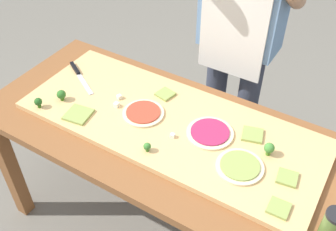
{
  "coord_description": "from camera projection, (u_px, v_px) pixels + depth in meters",
  "views": [
    {
      "loc": [
        0.62,
        -1.06,
        2.0
      ],
      "look_at": [
        -0.04,
        0.02,
        0.86
      ],
      "focal_mm": 42.24,
      "sensor_mm": 36.0,
      "label": 1
    }
  ],
  "objects": [
    {
      "name": "pizza_slice_far_right",
      "position": [
        78.0,
        114.0,
        1.77
      ],
      "size": [
        0.12,
        0.12,
        0.01
      ],
      "primitive_type": "cube",
      "rotation": [
        0.0,
        0.0,
        0.15
      ],
      "color": "#899E4C",
      "rests_on": "cutting_board"
    },
    {
      "name": "pizza_slice_far_left",
      "position": [
        252.0,
        135.0,
        1.67
      ],
      "size": [
        0.11,
        0.11,
        0.01
      ],
      "primitive_type": "cube",
      "rotation": [
        0.0,
        0.0,
        0.28
      ],
      "color": "#899E4C",
      "rests_on": "cutting_board"
    },
    {
      "name": "broccoli_floret_front_left",
      "position": [
        38.0,
        102.0,
        1.79
      ],
      "size": [
        0.04,
        0.04,
        0.05
      ],
      "color": "#2C5915",
      "rests_on": "cutting_board"
    },
    {
      "name": "broccoli_floret_back_right",
      "position": [
        269.0,
        148.0,
        1.57
      ],
      "size": [
        0.04,
        0.04,
        0.06
      ],
      "color": "#487A23",
      "rests_on": "cutting_board"
    },
    {
      "name": "pizza_slice_center",
      "position": [
        287.0,
        178.0,
        1.5
      ],
      "size": [
        0.09,
        0.09,
        0.01
      ],
      "primitive_type": "cube",
      "rotation": [
        0.0,
        0.0,
        0.14
      ],
      "color": "#899E4C",
      "rests_on": "cutting_board"
    },
    {
      "name": "pizza_whole_tomato_red",
      "position": [
        143.0,
        113.0,
        1.77
      ],
      "size": [
        0.19,
        0.19,
        0.02
      ],
      "color": "beige",
      "rests_on": "cutting_board"
    },
    {
      "name": "prep_table",
      "position": [
        174.0,
        150.0,
        1.79
      ],
      "size": [
        1.79,
        0.75,
        0.79
      ],
      "color": "brown",
      "rests_on": "ground"
    },
    {
      "name": "cheese_crumble_a",
      "position": [
        173.0,
        136.0,
        1.66
      ],
      "size": [
        0.02,
        0.02,
        0.02
      ],
      "primitive_type": "cube",
      "rotation": [
        0.0,
        0.0,
        0.2
      ],
      "color": "white",
      "rests_on": "cutting_board"
    },
    {
      "name": "cutting_board",
      "position": [
        170.0,
        124.0,
        1.75
      ],
      "size": [
        1.36,
        0.54,
        0.03
      ],
      "primitive_type": "cube",
      "color": "tan",
      "rests_on": "prep_table"
    },
    {
      "name": "cook_center",
      "position": [
        240.0,
        29.0,
        1.99
      ],
      "size": [
        0.54,
        0.39,
        1.67
      ],
      "color": "#333847",
      "rests_on": "ground"
    },
    {
      "name": "cheese_crumble_b",
      "position": [
        119.0,
        97.0,
        1.85
      ],
      "size": [
        0.03,
        0.03,
        0.02
      ],
      "primitive_type": "cube",
      "rotation": [
        0.0,
        0.0,
        1.24
      ],
      "color": "silver",
      "rests_on": "cutting_board"
    },
    {
      "name": "broccoli_floret_back_left",
      "position": [
        147.0,
        147.0,
        1.59
      ],
      "size": [
        0.03,
        0.03,
        0.04
      ],
      "color": "#3F7220",
      "rests_on": "cutting_board"
    },
    {
      "name": "pizza_slice_near_left",
      "position": [
        279.0,
        208.0,
        1.4
      ],
      "size": [
        0.08,
        0.08,
        0.01
      ],
      "primitive_type": "cube",
      "rotation": [
        0.0,
        0.0,
        0.03
      ],
      "color": "#899E4C",
      "rests_on": "cutting_board"
    },
    {
      "name": "broccoli_floret_center_left",
      "position": [
        61.0,
        95.0,
        1.83
      ],
      "size": [
        0.04,
        0.04,
        0.05
      ],
      "color": "#366618",
      "rests_on": "cutting_board"
    },
    {
      "name": "pizza_whole_beet_magenta",
      "position": [
        210.0,
        133.0,
        1.68
      ],
      "size": [
        0.2,
        0.2,
        0.02
      ],
      "color": "beige",
      "rests_on": "cutting_board"
    },
    {
      "name": "pizza_slice_near_right",
      "position": [
        165.0,
        94.0,
        1.88
      ],
      "size": [
        0.09,
        0.09,
        0.01
      ],
      "primitive_type": "cube",
      "rotation": [
        0.0,
        0.0,
        -0.21
      ],
      "color": "#899E4C",
      "rests_on": "cutting_board"
    },
    {
      "name": "sauce_jar",
      "position": [
        332.0,
        226.0,
        1.3
      ],
      "size": [
        0.07,
        0.07,
        0.14
      ],
      "color": "#517033",
      "rests_on": "prep_table"
    },
    {
      "name": "cheese_crumble_c",
      "position": [
        116.0,
        105.0,
        1.81
      ],
      "size": [
        0.02,
        0.02,
        0.02
      ],
      "primitive_type": "cube",
      "rotation": [
        0.0,
        0.0,
        1.56
      ],
      "color": "silver",
      "rests_on": "cutting_board"
    },
    {
      "name": "chefs_knife",
      "position": [
        78.0,
        73.0,
        2.0
      ],
      "size": [
        0.26,
        0.16,
        0.02
      ],
      "color": "#B7BABF",
      "rests_on": "cutting_board"
    },
    {
      "name": "pizza_whole_pesto_green",
      "position": [
        240.0,
        166.0,
        1.54
      ],
      "size": [
        0.19,
        0.19,
        0.02
      ],
      "color": "beige",
      "rests_on": "cutting_board"
    }
  ]
}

